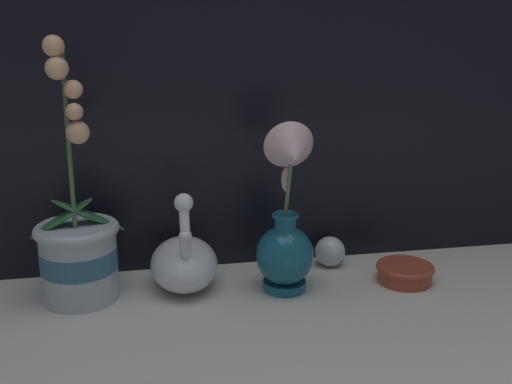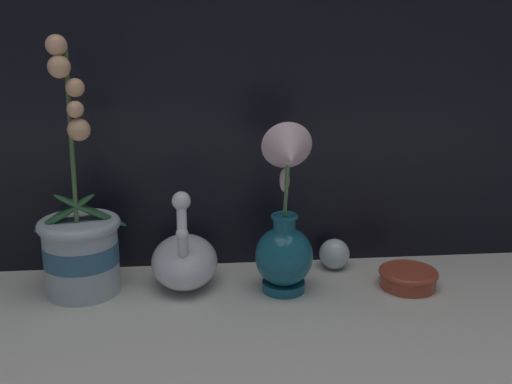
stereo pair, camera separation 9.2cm
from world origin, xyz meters
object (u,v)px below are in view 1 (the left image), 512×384
orchid_potted_plant (78,248)px  glass_sphere (330,251)px  swan_figurine (184,260)px  blue_vase (286,233)px  amber_dish (405,271)px

orchid_potted_plant → glass_sphere: bearing=7.3°
swan_figurine → blue_vase: bearing=-16.6°
orchid_potted_plant → blue_vase: size_ratio=1.44×
swan_figurine → amber_dish: size_ratio=1.81×
orchid_potted_plant → swan_figurine: (0.19, 0.02, -0.05)m
orchid_potted_plant → amber_dish: bearing=-3.5°
blue_vase → swan_figurine: bearing=163.4°
glass_sphere → amber_dish: glass_sphere is taller
orchid_potted_plant → blue_vase: orchid_potted_plant is taller
blue_vase → amber_dish: size_ratio=2.90×
blue_vase → amber_dish: blue_vase is taller
orchid_potted_plant → glass_sphere: orchid_potted_plant is taller
orchid_potted_plant → glass_sphere: 0.50m
swan_figurine → blue_vase: (0.19, -0.06, 0.06)m
swan_figurine → blue_vase: 0.21m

